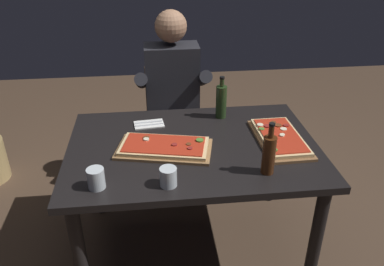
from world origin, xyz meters
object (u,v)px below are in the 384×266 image
object	(u,v)px
oil_bottle_amber	(269,154)
diner_chair	(173,118)
wine_bottle_dark	(221,101)
seated_diner	(173,94)
pizza_rectangular_front	(164,147)
pizza_rectangular_left	(280,138)
tumbler_far_side	(96,178)
dining_table	(193,159)
tumbler_near_camera	(168,178)

from	to	relation	value
oil_bottle_amber	diner_chair	size ratio (longest dim) A/B	0.32
wine_bottle_dark	oil_bottle_amber	bearing A→B (deg)	-79.40
oil_bottle_amber	seated_diner	xyz separation A→B (m)	(-0.40, 1.04, -0.11)
pizza_rectangular_front	oil_bottle_amber	size ratio (longest dim) A/B	2.02
seated_diner	wine_bottle_dark	bearing A→B (deg)	-55.07
pizza_rectangular_left	tumbler_far_side	distance (m)	1.05
wine_bottle_dark	oil_bottle_amber	world-z (taller)	oil_bottle_amber
seated_diner	pizza_rectangular_front	bearing A→B (deg)	-97.39
tumbler_far_side	oil_bottle_amber	bearing A→B (deg)	2.24
pizza_rectangular_front	dining_table	bearing A→B (deg)	14.14
tumbler_near_camera	oil_bottle_amber	bearing A→B (deg)	6.09
wine_bottle_dark	pizza_rectangular_left	bearing A→B (deg)	-50.62
dining_table	seated_diner	bearing A→B (deg)	94.83
tumbler_near_camera	tumbler_far_side	world-z (taller)	tumbler_far_side
tumbler_near_camera	tumbler_far_side	xyz separation A→B (m)	(-0.34, 0.02, 0.01)
tumbler_far_side	dining_table	bearing A→B (deg)	34.57
pizza_rectangular_left	oil_bottle_amber	world-z (taller)	oil_bottle_amber
pizza_rectangular_front	tumbler_far_side	world-z (taller)	tumbler_far_side
pizza_rectangular_front	pizza_rectangular_left	world-z (taller)	same
pizza_rectangular_front	wine_bottle_dark	xyz separation A→B (m)	(0.38, 0.38, 0.09)
dining_table	tumbler_near_camera	bearing A→B (deg)	-113.71
tumbler_near_camera	seated_diner	distance (m)	1.10
tumbler_far_side	pizza_rectangular_left	bearing A→B (deg)	18.61
dining_table	pizza_rectangular_front	distance (m)	0.20
pizza_rectangular_left	oil_bottle_amber	size ratio (longest dim) A/B	1.76
pizza_rectangular_front	pizza_rectangular_left	size ratio (longest dim) A/B	1.15
pizza_rectangular_left	tumbler_near_camera	xyz separation A→B (m)	(-0.66, -0.36, 0.02)
pizza_rectangular_left	wine_bottle_dark	size ratio (longest dim) A/B	1.79
oil_bottle_amber	diner_chair	xyz separation A→B (m)	(-0.40, 1.16, -0.36)
tumbler_near_camera	seated_diner	bearing A→B (deg)	84.95
tumbler_far_side	pizza_rectangular_front	bearing A→B (deg)	42.06
pizza_rectangular_left	wine_bottle_dark	bearing A→B (deg)	129.38
wine_bottle_dark	diner_chair	xyz separation A→B (m)	(-0.28, 0.52, -0.36)
pizza_rectangular_left	tumbler_near_camera	world-z (taller)	tumbler_near_camera
pizza_rectangular_left	diner_chair	world-z (taller)	diner_chair
dining_table	diner_chair	xyz separation A→B (m)	(-0.06, 0.86, -0.16)
diner_chair	oil_bottle_amber	bearing A→B (deg)	-71.04
pizza_rectangular_front	pizza_rectangular_left	bearing A→B (deg)	2.94
wine_bottle_dark	diner_chair	world-z (taller)	wine_bottle_dark
pizza_rectangular_left	seated_diner	size ratio (longest dim) A/B	0.37
oil_bottle_amber	diner_chair	bearing A→B (deg)	108.96
pizza_rectangular_left	diner_chair	xyz separation A→B (m)	(-0.56, 0.86, -0.27)
pizza_rectangular_front	seated_diner	distance (m)	0.78
seated_diner	diner_chair	bearing A→B (deg)	90.00
diner_chair	wine_bottle_dark	bearing A→B (deg)	-61.76
tumbler_near_camera	dining_table	bearing A→B (deg)	66.29
seated_diner	dining_table	bearing A→B (deg)	-85.17
pizza_rectangular_front	oil_bottle_amber	bearing A→B (deg)	-28.19
oil_bottle_amber	tumbler_near_camera	world-z (taller)	oil_bottle_amber
pizza_rectangular_left	oil_bottle_amber	distance (m)	0.35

